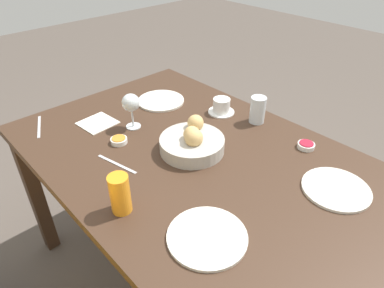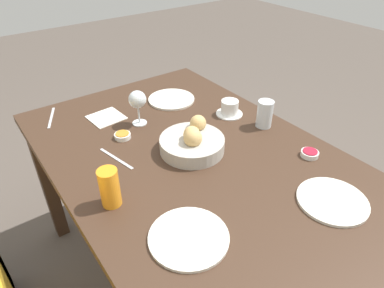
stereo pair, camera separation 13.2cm
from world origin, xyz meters
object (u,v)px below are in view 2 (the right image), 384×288
(fork_silver, at_px, (116,159))
(knife_silver, at_px, (51,118))
(wine_glass, at_px, (137,101))
(coffee_cup, at_px, (230,108))
(bread_basket, at_px, (192,142))
(water_tumbler, at_px, (265,114))
(plate_near_left, at_px, (332,201))
(jam_bowl_honey, at_px, (123,136))
(plate_near_right, at_px, (171,99))
(napkin, at_px, (106,117))
(plate_far_center, at_px, (189,237))
(juice_glass, at_px, (110,188))
(jam_bowl_berry, at_px, (310,153))

(fork_silver, relative_size, knife_silver, 1.05)
(wine_glass, relative_size, coffee_cup, 1.28)
(bread_basket, bearing_deg, water_tumbler, -95.52)
(plate_near_left, distance_m, knife_silver, 1.22)
(water_tumbler, distance_m, jam_bowl_honey, 0.61)
(coffee_cup, bearing_deg, water_tumbler, -162.12)
(plate_near_right, bearing_deg, jam_bowl_honey, 115.57)
(fork_silver, distance_m, napkin, 0.33)
(plate_far_center, xyz_separation_m, juice_glass, (0.26, 0.11, 0.06))
(plate_near_right, xyz_separation_m, wine_glass, (-0.11, 0.24, 0.11))
(bread_basket, height_order, plate_far_center, bread_basket)
(fork_silver, bearing_deg, plate_near_left, -143.53)
(jam_bowl_honey, height_order, knife_silver, jam_bowl_honey)
(fork_silver, bearing_deg, plate_near_right, -56.93)
(knife_silver, bearing_deg, wine_glass, -132.96)
(jam_bowl_berry, bearing_deg, water_tumbler, -4.17)
(plate_near_left, xyz_separation_m, jam_bowl_honey, (0.74, 0.37, 0.01))
(plate_near_left, xyz_separation_m, fork_silver, (0.62, 0.46, -0.00))
(plate_far_center, bearing_deg, jam_bowl_berry, -84.96)
(plate_far_center, height_order, coffee_cup, coffee_cup)
(bread_basket, distance_m, coffee_cup, 0.33)
(coffee_cup, distance_m, jam_bowl_berry, 0.43)
(bread_basket, xyz_separation_m, fork_silver, (0.12, 0.27, -0.04))
(coffee_cup, bearing_deg, plate_near_right, 26.19)
(napkin, bearing_deg, bread_basket, -158.94)
(plate_far_center, relative_size, fork_silver, 1.24)
(jam_bowl_honey, height_order, fork_silver, jam_bowl_honey)
(plate_near_left, xyz_separation_m, water_tumbler, (0.47, -0.17, 0.05))
(wine_glass, distance_m, napkin, 0.20)
(coffee_cup, relative_size, napkin, 0.80)
(plate_near_right, distance_m, plate_far_center, 0.87)
(plate_far_center, relative_size, knife_silver, 1.31)
(plate_near_left, bearing_deg, jam_bowl_berry, -35.56)
(coffee_cup, bearing_deg, juice_glass, 107.55)
(plate_near_right, bearing_deg, fork_silver, 123.07)
(juice_glass, bearing_deg, coffee_cup, -72.45)
(napkin, bearing_deg, water_tumbler, -131.75)
(bread_basket, bearing_deg, jam_bowl_honey, 37.23)
(juice_glass, xyz_separation_m, napkin, (0.52, -0.22, -0.06))
(plate_near_right, relative_size, plate_far_center, 0.97)
(plate_near_right, bearing_deg, bread_basket, 157.50)
(juice_glass, xyz_separation_m, fork_silver, (0.21, -0.12, -0.07))
(plate_near_left, distance_m, fork_silver, 0.78)
(juice_glass, xyz_separation_m, jam_bowl_honey, (0.33, -0.20, -0.06))
(plate_far_center, height_order, juice_glass, juice_glass)
(water_tumbler, height_order, fork_silver, water_tumbler)
(plate_far_center, distance_m, fork_silver, 0.47)
(plate_near_left, distance_m, napkin, 1.00)
(juice_glass, distance_m, jam_bowl_berry, 0.75)
(plate_near_right, distance_m, jam_bowl_honey, 0.39)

